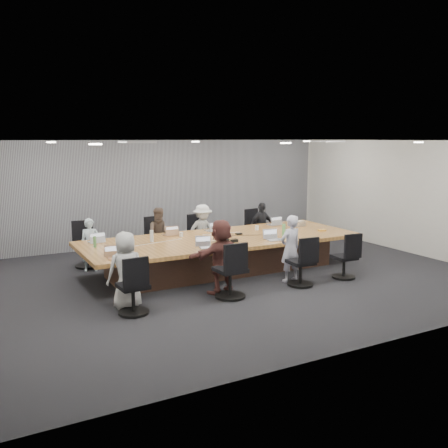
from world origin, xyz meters
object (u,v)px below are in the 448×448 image
laptop_6 (275,240)px  chair_3 (254,232)px  snack_packet (322,230)px  chair_4 (133,291)px  chair_6 (301,266)px  chair_0 (87,248)px  person_3 (261,226)px  conference_table (222,253)px  bottle_green_left (95,242)px  person_2 (203,231)px  chair_1 (155,243)px  laptop_3 (273,224)px  chair_5 (230,274)px  mug_brown (121,246)px  person_5 (221,256)px  laptop_0 (96,242)px  laptop_4 (117,258)px  chair_2 (197,239)px  person_1 (160,235)px  stapler (234,241)px  person_6 (290,248)px  person_4 (126,270)px  laptop_2 (213,230)px  person_0 (90,245)px  canvas_bag (300,224)px  bottle_clear (152,236)px  chair_7 (344,261)px  bottle_green_right (284,230)px  laptop_1 (169,235)px

laptop_6 → chair_3: bearing=75.5°
snack_packet → chair_4: bearing=-165.5°
chair_6 → chair_0: bearing=139.1°
chair_3 → person_3: bearing=79.5°
conference_table → bottle_green_left: bottle_green_left is taller
person_2 → chair_4: bearing=-133.0°
chair_1 → laptop_3: size_ratio=2.55×
person_3 → bottle_green_left: (-4.51, -1.03, 0.23)m
chair_5 → mug_brown: size_ratio=8.93×
chair_3 → laptop_6: size_ratio=2.45×
chair_1 → person_3: size_ratio=0.65×
conference_table → chair_0: bearing=145.8°
chair_5 → person_5: (0.00, 0.35, 0.26)m
laptop_0 → laptop_4: 1.60m
laptop_3 → person_5: 3.37m
laptop_6 → chair_2: bearing=112.3°
chair_4 → snack_packet: bearing=11.0°
chair_3 → person_5: (-2.59, -3.05, 0.30)m
person_1 → stapler: bearing=-54.3°
person_6 → person_5: bearing=-6.5°
laptop_0 → person_4: 2.15m
laptop_6 → mug_brown: 3.16m
laptop_2 → laptop_6: 1.73m
chair_5 → person_0: bearing=117.8°
conference_table → canvas_bag: (2.32, 0.33, 0.41)m
laptop_4 → laptop_6: same height
chair_5 → mug_brown: chair_5 is taller
chair_6 → bottle_clear: (-2.33, 1.97, 0.47)m
mug_brown → person_4: bearing=-103.4°
laptop_6 → canvas_bag: canvas_bag is taller
chair_7 → bottle_clear: bearing=155.5°
bottle_green_right → laptop_0: bearing=161.4°
conference_table → person_3: (1.86, 1.35, 0.22)m
chair_7 → snack_packet: snack_packet is taller
laptop_3 → bottle_clear: bearing=5.3°
chair_2 → chair_4: size_ratio=0.97×
chair_4 → person_5: size_ratio=0.57×
person_3 → bottle_green_right: size_ratio=4.67×
person_1 → person_6: person_6 is taller
laptop_1 → laptop_4: (-1.65, -1.60, 0.00)m
chair_3 → laptop_3: size_ratio=2.52×
person_5 → chair_4: bearing=-2.4°
person_0 → person_6: bearing=-24.1°
chair_6 → laptop_0: (-3.34, 2.50, 0.35)m
chair_0 → chair_3: bearing=-171.7°
chair_6 → laptop_6: 0.97m
bottle_green_left → person_1: bearing=30.4°
chair_5 → chair_7: 2.67m
person_0 → stapler: bearing=-22.8°
chair_5 → laptop_2: bearing=67.4°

